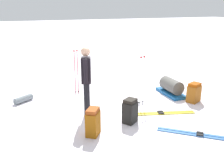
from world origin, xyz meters
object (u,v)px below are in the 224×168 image
object	(u,v)px
ski_pair_far	(200,135)
ski_poles_planted_far	(76,70)
skier_standing	(86,78)
backpack_bright	(194,93)
ski_poles_planted_near	(142,78)
sleeping_mat_rolled	(23,99)
gear_sled	(171,87)
ski_pair_near	(161,113)
backpack_large_dark	(93,122)
backpack_small_spare	(130,111)

from	to	relation	value
ski_pair_far	ski_poles_planted_far	distance (m)	4.02
skier_standing	ski_poles_planted_far	distance (m)	1.69
backpack_bright	skier_standing	bearing A→B (deg)	-4.16
ski_poles_planted_near	ski_poles_planted_far	world-z (taller)	ski_poles_planted_far
sleeping_mat_rolled	gear_sled	bearing A→B (deg)	166.94
ski_pair_near	sleeping_mat_rolled	xyz separation A→B (m)	(3.16, -2.11, 0.08)
ski_pair_near	ski_poles_planted_near	bearing A→B (deg)	-78.01
ski_pair_far	sleeping_mat_rolled	size ratio (longest dim) A/B	2.65
backpack_large_dark	gear_sled	xyz separation A→B (m)	(-2.98, -1.56, -0.06)
backpack_small_spare	sleeping_mat_rolled	bearing A→B (deg)	-45.84
skier_standing	backpack_small_spare	size ratio (longest dim) A/B	2.94
sleeping_mat_rolled	skier_standing	bearing A→B (deg)	133.12
backpack_bright	sleeping_mat_rolled	bearing A→B (deg)	-21.29
ski_pair_far	ski_pair_near	bearing A→B (deg)	-82.83
backpack_large_dark	gear_sled	size ratio (longest dim) A/B	0.54
backpack_small_spare	ski_pair_near	bearing A→B (deg)	-169.60
backpack_bright	backpack_small_spare	bearing A→B (deg)	13.81
skier_standing	gear_sled	world-z (taller)	skier_standing
ski_poles_planted_far	ski_poles_planted_near	bearing A→B (deg)	133.04
sleeping_mat_rolled	ski_poles_planted_near	bearing A→B (deg)	155.65
backpack_small_spare	ski_poles_planted_near	world-z (taller)	ski_poles_planted_near
ski_pair_near	gear_sled	size ratio (longest dim) A/B	1.56
backpack_large_dark	ski_poles_planted_near	bearing A→B (deg)	-146.04
backpack_large_dark	ski_poles_planted_far	size ratio (longest dim) A/B	0.44
backpack_bright	ski_poles_planted_far	distance (m)	3.47
skier_standing	gear_sled	distance (m)	2.95
skier_standing	backpack_large_dark	distance (m)	1.23
backpack_large_dark	ski_poles_planted_far	distance (m)	2.76
backpack_large_dark	backpack_bright	bearing A→B (deg)	-165.95
gear_sled	backpack_bright	bearing A→B (deg)	106.98
backpack_large_dark	backpack_bright	distance (m)	3.31
skier_standing	gear_sled	xyz separation A→B (m)	(-2.80, -0.53, -0.73)
sleeping_mat_rolled	ski_poles_planted_far	bearing A→B (deg)	-174.26
backpack_small_spare	gear_sled	xyz separation A→B (m)	(-2.00, -1.30, -0.06)
skier_standing	backpack_small_spare	bearing A→B (deg)	136.10
skier_standing	gear_sled	size ratio (longest dim) A/B	1.55
ski_pair_far	ski_poles_planted_far	bearing A→B (deg)	-63.92
ski_poles_planted_far	ski_pair_near	bearing A→B (deg)	124.76
ski_pair_far	sleeping_mat_rolled	bearing A→B (deg)	-45.60
ski_pair_near	gear_sled	xyz separation A→B (m)	(-1.06, -1.13, 0.21)
ski_pair_far	ski_poles_planted_near	world-z (taller)	ski_poles_planted_near
ski_pair_far	ski_poles_planted_far	world-z (taller)	ski_poles_planted_far
ski_pair_far	backpack_bright	distance (m)	2.02
ski_pair_near	ski_pair_far	world-z (taller)	same
ski_pair_near	backpack_large_dark	distance (m)	1.98
ski_pair_far	backpack_bright	bearing A→B (deg)	-124.42
ski_pair_near	ski_poles_planted_far	xyz separation A→B (m)	(1.58, -2.27, 0.74)
skier_standing	backpack_bright	world-z (taller)	skier_standing
skier_standing	sleeping_mat_rolled	bearing A→B (deg)	-46.88
ski_pair_near	ski_poles_planted_far	size ratio (longest dim) A/B	1.26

